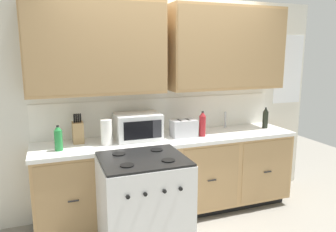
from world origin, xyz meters
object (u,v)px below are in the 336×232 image
Objects in this scene: microwave at (138,126)px; paper_towel_roll at (106,132)px; bottle_dark at (265,118)px; bottle_red at (202,124)px; knife_block at (78,132)px; stove_range at (144,207)px; bottle_green at (58,138)px; toaster at (184,128)px.

microwave is 1.85× the size of paper_towel_roll.
paper_towel_roll is at bearing -178.25° from bottle_dark.
bottle_dark is (1.98, 0.06, -0.00)m from paper_towel_roll.
bottle_red is at bearing -10.36° from microwave.
knife_block is 1.35m from bottle_red.
microwave is at bearing 15.45° from paper_towel_roll.
paper_towel_roll is (0.27, -0.16, 0.01)m from knife_block.
bottle_dark reaches higher than stove_range.
microwave is at bearing 10.12° from bottle_green.
bottle_green is at bearing -169.88° from microwave.
stove_range is at bearing -159.75° from bottle_dark.
bottle_green is at bearing -177.45° from bottle_dark.
bottle_dark is (1.77, 0.65, 0.58)m from stove_range.
microwave is at bearing 169.64° from bottle_red.
knife_block is 1.19× the size of paper_towel_roll.
stove_range is 1.04m from bottle_green.
paper_towel_roll is at bearing -31.59° from knife_block.
bottle_dark is (2.25, -0.10, 0.01)m from knife_block.
toaster is 1.12m from bottle_dark.
microwave reaches higher than bottle_dark.
bottle_green reaches higher than stove_range.
knife_block is 0.31m from paper_towel_roll.
toaster is at bearing -178.13° from bottle_dark.
bottle_red is 0.92m from bottle_dark.
knife_block reaches higher than bottle_dark.
bottle_dark is at bearing 1.75° from paper_towel_roll.
stove_range is 0.86m from paper_towel_roll.
bottle_dark is (2.45, 0.11, 0.00)m from bottle_green.
microwave is 1.71× the size of toaster.
microwave is at bearing 78.61° from stove_range.
paper_towel_roll is at bearing -164.55° from microwave.
microwave is 0.73m from bottle_red.
knife_block reaches higher than bottle_green.
toaster is 1.33m from bottle_green.
knife_block is at bearing 46.71° from bottle_green.
paper_towel_roll is (-0.86, -0.02, 0.03)m from toaster.
toaster is at bearing 43.49° from stove_range.
paper_towel_roll is 1.98m from bottle_dark.
bottle_red is at bearing -1.74° from paper_towel_roll.
microwave reaches higher than toaster.
toaster is at bearing 1.59° from paper_towel_roll.
toaster is at bearing 164.55° from bottle_red.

